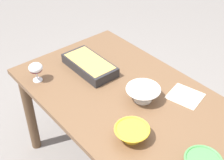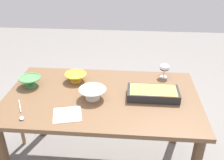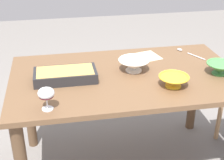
# 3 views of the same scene
# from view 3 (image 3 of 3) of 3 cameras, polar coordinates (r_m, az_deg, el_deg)

# --- Properties ---
(dining_table) EXTENTS (1.48, 0.87, 0.75)m
(dining_table) POSITION_cam_3_polar(r_m,az_deg,el_deg) (2.17, 2.35, -1.79)
(dining_table) COLOR brown
(dining_table) RESTS_ON ground_plane
(wine_glass) EXTENTS (0.09, 0.09, 0.13)m
(wine_glass) POSITION_cam_3_polar(r_m,az_deg,el_deg) (1.74, -11.39, -2.46)
(wine_glass) COLOR white
(wine_glass) RESTS_ON dining_table
(casserole_dish) EXTENTS (0.39, 0.19, 0.07)m
(casserole_dish) POSITION_cam_3_polar(r_m,az_deg,el_deg) (2.05, -8.13, 0.92)
(casserole_dish) COLOR #262628
(casserole_dish) RESTS_ON dining_table
(mixing_bowl) EXTENTS (0.18, 0.18, 0.07)m
(mixing_bowl) POSITION_cam_3_polar(r_m,az_deg,el_deg) (1.99, 10.69, -0.05)
(mixing_bowl) COLOR yellow
(mixing_bowl) RESTS_ON dining_table
(small_bowl) EXTENTS (0.20, 0.20, 0.09)m
(small_bowl) POSITION_cam_3_polar(r_m,az_deg,el_deg) (2.16, 3.82, 2.75)
(small_bowl) COLOR white
(small_bowl) RESTS_ON dining_table
(serving_bowl) EXTENTS (0.18, 0.18, 0.08)m
(serving_bowl) POSITION_cam_3_polar(r_m,az_deg,el_deg) (2.22, 18.25, 2.06)
(serving_bowl) COLOR #4C994C
(serving_bowl) RESTS_ON dining_table
(serving_spoon) EXTENTS (0.14, 0.24, 0.01)m
(serving_spoon) POSITION_cam_3_polar(r_m,az_deg,el_deg) (2.52, 12.67, 4.81)
(serving_spoon) COLOR silver
(serving_spoon) RESTS_ON dining_table
(napkin) EXTENTS (0.23, 0.22, 0.00)m
(napkin) POSITION_cam_3_polar(r_m,az_deg,el_deg) (2.40, 5.86, 4.06)
(napkin) COLOR beige
(napkin) RESTS_ON dining_table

